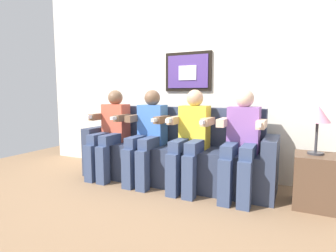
{
  "coord_description": "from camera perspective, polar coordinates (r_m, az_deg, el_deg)",
  "views": [
    {
      "loc": [
        1.3,
        -2.59,
        1.06
      ],
      "look_at": [
        0.0,
        0.15,
        0.7
      ],
      "focal_mm": 28.73,
      "sensor_mm": 36.0,
      "label": 1
    }
  ],
  "objects": [
    {
      "name": "ground_plane",
      "position": [
        3.08,
        -1.23,
        -13.33
      ],
      "size": [
        6.15,
        6.15,
        0.0
      ],
      "primitive_type": "plane",
      "color": "#8C6B4C"
    },
    {
      "name": "back_wall_assembly",
      "position": [
        3.6,
        4.28,
        10.6
      ],
      "size": [
        4.73,
        0.1,
        2.6
      ],
      "color": "silver",
      "rests_on": "ground_plane"
    },
    {
      "name": "couch",
      "position": [
        3.28,
        1.34,
        -6.41
      ],
      "size": [
        2.33,
        0.58,
        0.9
      ],
      "color": "#333D56",
      "rests_on": "ground_plane"
    },
    {
      "name": "person_leftmost",
      "position": [
        3.5,
        -12.14,
        -0.83
      ],
      "size": [
        0.46,
        0.56,
        1.11
      ],
      "color": "#D8593F",
      "rests_on": "ground_plane"
    },
    {
      "name": "person_left_center",
      "position": [
        3.2,
        -4.34,
        -1.42
      ],
      "size": [
        0.46,
        0.56,
        1.11
      ],
      "color": "#3F72CC",
      "rests_on": "ground_plane"
    },
    {
      "name": "person_right_center",
      "position": [
        2.97,
        4.84,
        -2.05
      ],
      "size": [
        0.46,
        0.56,
        1.11
      ],
      "color": "yellow",
      "rests_on": "ground_plane"
    },
    {
      "name": "person_rightmost",
      "position": [
        2.82,
        15.29,
        -2.73
      ],
      "size": [
        0.46,
        0.56,
        1.11
      ],
      "color": "#8C59A5",
      "rests_on": "ground_plane"
    },
    {
      "name": "side_table_right",
      "position": [
        2.93,
        29.02,
        -10.16
      ],
      "size": [
        0.4,
        0.4,
        0.5
      ],
      "color": "brown",
      "rests_on": "ground_plane"
    },
    {
      "name": "table_lamp",
      "position": [
        2.84,
        29.19,
        1.83
      ],
      "size": [
        0.22,
        0.22,
        0.46
      ],
      "color": "#333338",
      "rests_on": "side_table_right"
    }
  ]
}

